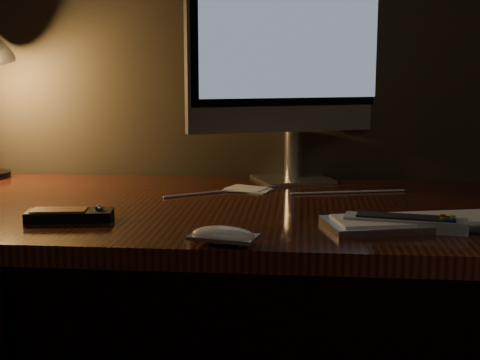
# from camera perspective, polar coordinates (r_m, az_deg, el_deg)

# --- Properties ---
(desk) EXTENTS (1.60, 0.75, 0.75)m
(desk) POSITION_cam_1_polar(r_m,az_deg,el_deg) (1.59, 0.68, -6.17)
(desk) COLOR #3D170E
(desk) RESTS_ON ground
(monitor) EXTENTS (0.55, 0.25, 0.61)m
(monitor) POSITION_cam_1_polar(r_m,az_deg,el_deg) (1.78, 4.63, 11.40)
(monitor) COLOR silver
(monitor) RESTS_ON desk
(keyboard) EXTENTS (0.50, 0.25, 0.02)m
(keyboard) POSITION_cam_1_polar(r_m,az_deg,el_deg) (1.36, 17.34, -3.34)
(keyboard) COLOR silver
(keyboard) RESTS_ON desk
(mouse) EXTENTS (0.13, 0.08, 0.02)m
(mouse) POSITION_cam_1_polar(r_m,az_deg,el_deg) (1.16, -1.42, -4.97)
(mouse) COLOR white
(mouse) RESTS_ON desk
(media_remote) EXTENTS (0.18, 0.09, 0.03)m
(media_remote) POSITION_cam_1_polar(r_m,az_deg,el_deg) (1.38, -14.33, -2.88)
(media_remote) COLOR black
(media_remote) RESTS_ON desk
(tv_remote) EXTENTS (0.23, 0.10, 0.03)m
(tv_remote) POSITION_cam_1_polar(r_m,az_deg,el_deg) (1.31, 13.91, -3.55)
(tv_remote) COLOR #9C9FA2
(tv_remote) RESTS_ON desk
(papers) EXTENTS (0.13, 0.11, 0.01)m
(papers) POSITION_cam_1_polar(r_m,az_deg,el_deg) (1.66, 0.63, -0.79)
(papers) COLOR white
(papers) RESTS_ON desk
(cable) EXTENTS (0.55, 0.23, 0.01)m
(cable) POSITION_cam_1_polar(r_m,az_deg,el_deg) (1.62, 3.83, -1.08)
(cable) COLOR white
(cable) RESTS_ON desk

